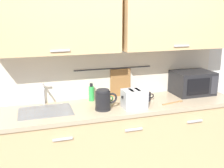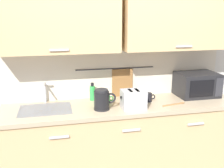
% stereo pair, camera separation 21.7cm
% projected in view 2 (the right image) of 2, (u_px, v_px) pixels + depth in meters
% --- Properties ---
extents(counter_unit, '(2.53, 0.64, 0.90)m').
position_uv_depth(counter_unit, '(122.00, 142.00, 2.95)').
color(counter_unit, tan).
rests_on(counter_unit, ground).
extents(back_wall_assembly, '(3.70, 0.41, 2.50)m').
position_uv_depth(back_wall_assembly, '(118.00, 43.00, 2.90)').
color(back_wall_assembly, silver).
rests_on(back_wall_assembly, ground).
extents(sink_faucet, '(0.09, 0.17, 0.22)m').
position_uv_depth(sink_faucet, '(45.00, 90.00, 2.84)').
color(sink_faucet, '#B2B5BA').
rests_on(sink_faucet, counter_unit).
extents(microwave, '(0.46, 0.35, 0.27)m').
position_uv_depth(microwave, '(197.00, 84.00, 3.10)').
color(microwave, black).
rests_on(microwave, counter_unit).
extents(electric_kettle, '(0.23, 0.16, 0.21)m').
position_uv_depth(electric_kettle, '(102.00, 100.00, 2.66)').
color(electric_kettle, black).
rests_on(electric_kettle, counter_unit).
extents(dish_soap_bottle, '(0.06, 0.06, 0.20)m').
position_uv_depth(dish_soap_bottle, '(92.00, 93.00, 2.95)').
color(dish_soap_bottle, green).
rests_on(dish_soap_bottle, counter_unit).
extents(mug_near_sink, '(0.12, 0.08, 0.09)m').
position_uv_depth(mug_near_sink, '(107.00, 99.00, 2.85)').
color(mug_near_sink, green).
rests_on(mug_near_sink, counter_unit).
extents(toaster, '(0.26, 0.17, 0.19)m').
position_uv_depth(toaster, '(133.00, 99.00, 2.69)').
color(toaster, '#B7BABF').
rests_on(toaster, counter_unit).
extents(mug_by_kettle, '(0.12, 0.08, 0.09)m').
position_uv_depth(mug_by_kettle, '(149.00, 97.00, 2.91)').
color(mug_by_kettle, black).
rests_on(mug_by_kettle, counter_unit).
extents(wooden_spoon, '(0.28, 0.08, 0.01)m').
position_uv_depth(wooden_spoon, '(177.00, 104.00, 2.83)').
color(wooden_spoon, '#9E7042').
rests_on(wooden_spoon, counter_unit).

